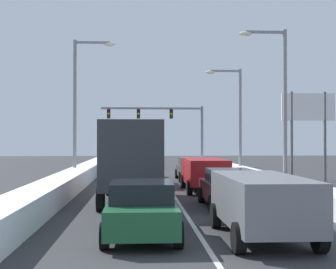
% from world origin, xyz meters
% --- Properties ---
extents(ground_plane, '(120.00, 120.00, 0.00)m').
position_xyz_m(ground_plane, '(0.00, 17.64, 0.00)').
color(ground_plane, '#333335').
extents(lane_stripe_between_right_lane_and_center_lane, '(0.14, 48.50, 0.01)m').
position_xyz_m(lane_stripe_between_right_lane_and_center_lane, '(-0.00, 22.05, 0.00)').
color(lane_stripe_between_right_lane_and_center_lane, silver).
rests_on(lane_stripe_between_right_lane_and_center_lane, ground).
extents(snow_bank_right_shoulder, '(1.45, 48.50, 0.77)m').
position_xyz_m(snow_bank_right_shoulder, '(5.30, 22.05, 0.38)').
color(snow_bank_right_shoulder, white).
rests_on(snow_bank_right_shoulder, ground).
extents(snow_bank_left_shoulder, '(1.35, 48.50, 0.92)m').
position_xyz_m(snow_bank_left_shoulder, '(-5.30, 22.05, 0.46)').
color(snow_bank_left_shoulder, white).
rests_on(snow_bank_left_shoulder, ground).
extents(suv_gray_right_lane_nearest, '(2.16, 4.90, 1.67)m').
position_xyz_m(suv_gray_right_lane_nearest, '(1.58, 6.15, 1.02)').
color(suv_gray_right_lane_nearest, slate).
rests_on(suv_gray_right_lane_nearest, ground).
extents(sedan_maroon_right_lane_second, '(2.00, 4.50, 1.51)m').
position_xyz_m(sedan_maroon_right_lane_second, '(1.85, 12.26, 0.76)').
color(sedan_maroon_right_lane_second, maroon).
rests_on(sedan_maroon_right_lane_second, ground).
extents(suv_red_right_lane_third, '(2.16, 4.90, 1.67)m').
position_xyz_m(suv_red_right_lane_third, '(1.72, 18.44, 1.02)').
color(suv_red_right_lane_third, maroon).
rests_on(suv_red_right_lane_third, ground).
extents(sedan_charcoal_right_lane_fourth, '(2.00, 4.50, 1.51)m').
position_xyz_m(sedan_charcoal_right_lane_fourth, '(1.84, 25.49, 0.76)').
color(sedan_charcoal_right_lane_fourth, '#38383D').
rests_on(sedan_charcoal_right_lane_fourth, ground).
extents(sedan_green_center_lane_nearest, '(2.00, 4.50, 1.51)m').
position_xyz_m(sedan_green_center_lane_nearest, '(-1.60, 6.63, 0.76)').
color(sedan_green_center_lane_nearest, '#1E5633').
rests_on(sedan_green_center_lane_nearest, ground).
extents(box_truck_center_lane_second, '(2.53, 7.20, 3.36)m').
position_xyz_m(box_truck_center_lane_second, '(-1.95, 13.86, 1.90)').
color(box_truck_center_lane_second, '#937F60').
rests_on(box_truck_center_lane_second, ground).
extents(suv_silver_center_lane_third, '(2.16, 4.90, 1.67)m').
position_xyz_m(suv_silver_center_lane_third, '(-1.70, 22.11, 1.02)').
color(suv_silver_center_lane_third, '#B7BABF').
rests_on(suv_silver_center_lane_third, ground).
extents(sedan_navy_center_lane_fourth, '(2.00, 4.50, 1.51)m').
position_xyz_m(sedan_navy_center_lane_fourth, '(-1.71, 28.62, 0.76)').
color(sedan_navy_center_lane_fourth, navy).
rests_on(sedan_navy_center_lane_fourth, ground).
extents(traffic_light_gantry, '(10.60, 0.47, 6.20)m').
position_xyz_m(traffic_light_gantry, '(1.18, 44.08, 4.72)').
color(traffic_light_gantry, slate).
rests_on(traffic_light_gantry, ground).
extents(street_lamp_right_near, '(2.66, 0.36, 8.73)m').
position_xyz_m(street_lamp_right_near, '(6.03, 19.84, 5.19)').
color(street_lamp_right_near, gray).
rests_on(street_lamp_right_near, ground).
extents(street_lamp_right_mid, '(2.66, 0.36, 7.84)m').
position_xyz_m(street_lamp_right_mid, '(5.34, 28.66, 4.71)').
color(street_lamp_right_mid, gray).
rests_on(street_lamp_right_mid, ground).
extents(street_lamp_left_mid, '(2.66, 0.36, 8.98)m').
position_xyz_m(street_lamp_left_mid, '(-5.37, 24.53, 5.31)').
color(street_lamp_left_mid, gray).
rests_on(street_lamp_left_mid, ground).
extents(roadside_sign_right, '(3.20, 0.16, 5.50)m').
position_xyz_m(roadside_sign_right, '(8.31, 21.66, 4.02)').
color(roadside_sign_right, '#59595B').
rests_on(roadside_sign_right, ground).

